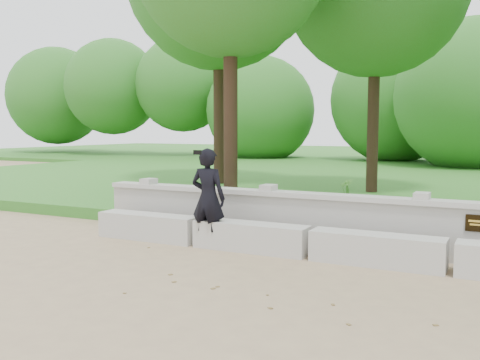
% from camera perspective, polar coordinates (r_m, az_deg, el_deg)
% --- Properties ---
extents(ground, '(80.00, 80.00, 0.00)m').
position_cam_1_polar(ground, '(6.04, 19.83, -13.66)').
color(ground, '#9A845E').
rests_on(ground, ground).
extents(concrete_bench, '(11.90, 0.45, 0.45)m').
position_cam_1_polar(concrete_bench, '(7.80, 21.61, -7.66)').
color(concrete_bench, '#ABA8A2').
rests_on(concrete_bench, ground).
extents(parapet_wall, '(12.50, 0.35, 0.90)m').
position_cam_1_polar(parapet_wall, '(8.44, 22.11, -5.05)').
color(parapet_wall, '#A19E98').
rests_on(parapet_wall, ground).
extents(man_main, '(0.60, 0.54, 1.63)m').
position_cam_1_polar(man_main, '(8.73, -3.42, -1.95)').
color(man_main, black).
rests_on(man_main, ground).
extents(shrub_a, '(0.32, 0.33, 0.53)m').
position_cam_1_polar(shrub_a, '(11.14, -8.74, -1.97)').
color(shrub_a, '#3C7527').
rests_on(shrub_a, lawn).
extents(shrub_d, '(0.44, 0.44, 0.59)m').
position_cam_1_polar(shrub_d, '(12.15, 11.29, -1.25)').
color(shrub_d, '#3C7527').
rests_on(shrub_d, lawn).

